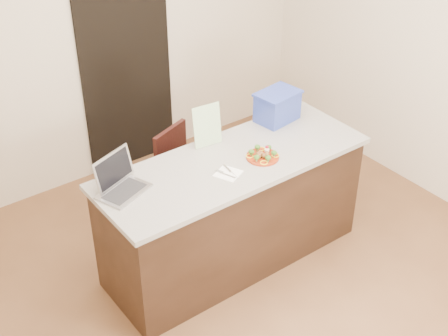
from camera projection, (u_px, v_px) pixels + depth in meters
ground at (252, 274)px, 4.83m from camera, size 4.00×4.00×0.00m
room_shell at (258, 84)px, 3.94m from camera, size 4.00×4.00×4.00m
doorway at (126, 67)px, 5.65m from camera, size 0.90×0.02×2.00m
island at (233, 211)px, 4.74m from camera, size 2.06×0.76×0.92m
plate at (263, 157)px, 4.51m from camera, size 0.24×0.24×0.02m
meatballs at (262, 154)px, 4.49m from camera, size 0.10×0.09×0.04m
broccoli at (263, 152)px, 4.49m from camera, size 0.20×0.20×0.04m
pepper_rings at (263, 156)px, 4.50m from camera, size 0.21×0.21×0.01m
napkin at (228, 174)px, 4.34m from camera, size 0.21×0.21×0.01m
fork at (225, 173)px, 4.33m from camera, size 0.06×0.17×0.00m
knife at (233, 172)px, 4.34m from camera, size 0.03×0.19×0.01m
yogurt_bottle at (267, 152)px, 4.53m from camera, size 0.04×0.04×0.08m
laptop at (119, 181)px, 4.16m from camera, size 0.40×0.37×0.24m
leaflet at (207, 126)px, 4.58m from camera, size 0.23×0.07×0.32m
blue_box at (277, 106)px, 4.92m from camera, size 0.37×0.29×0.25m
chair at (178, 173)px, 5.11m from camera, size 0.50×0.51×0.87m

